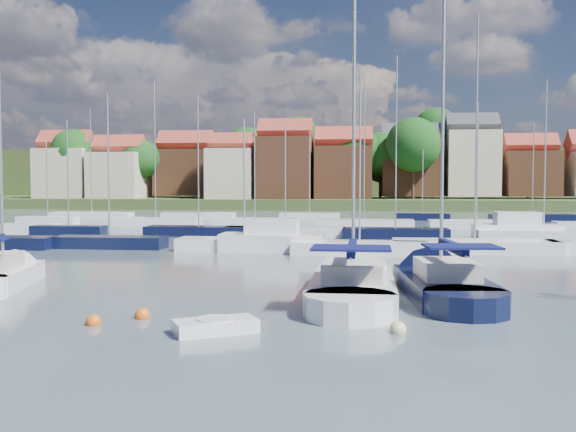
# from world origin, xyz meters

# --- Properties ---
(ground) EXTENTS (260.00, 260.00, 0.00)m
(ground) POSITION_xyz_m (0.00, 40.00, 0.00)
(ground) COLOR #3F4D55
(ground) RESTS_ON ground
(sailboat_left) EXTENTS (4.54, 9.51, 12.62)m
(sailboat_left) POSITION_xyz_m (-15.43, 4.57, 0.37)
(sailboat_left) COLOR white
(sailboat_left) RESTS_ON ground
(sailboat_centre) EXTENTS (3.30, 12.47, 16.90)m
(sailboat_centre) POSITION_xyz_m (0.54, 4.49, 0.35)
(sailboat_centre) COLOR white
(sailboat_centre) RESTS_ON ground
(sailboat_navy) EXTENTS (4.23, 11.93, 16.18)m
(sailboat_navy) POSITION_xyz_m (4.10, 5.11, 0.35)
(sailboat_navy) COLOR black
(sailboat_navy) RESTS_ON ground
(tender) EXTENTS (2.80, 2.29, 0.55)m
(tender) POSITION_xyz_m (-3.56, -3.75, 0.21)
(tender) COLOR white
(tender) RESTS_ON ground
(buoy_b) EXTENTS (0.52, 0.52, 0.52)m
(buoy_b) POSITION_xyz_m (-7.81, -3.11, 0.00)
(buoy_b) COLOR #D85914
(buoy_b) RESTS_ON ground
(buoy_c) EXTENTS (0.54, 0.54, 0.54)m
(buoy_c) POSITION_xyz_m (-6.57, -1.94, 0.00)
(buoy_c) COLOR #D85914
(buoy_c) RESTS_ON ground
(buoy_d) EXTENTS (0.54, 0.54, 0.54)m
(buoy_d) POSITION_xyz_m (2.08, -3.01, 0.00)
(buoy_d) COLOR beige
(buoy_d) RESTS_ON ground
(buoy_e) EXTENTS (0.43, 0.43, 0.43)m
(buoy_e) POSITION_xyz_m (5.00, 7.14, 0.00)
(buoy_e) COLOR #D85914
(buoy_e) RESTS_ON ground
(marina_field) EXTENTS (79.62, 41.41, 15.93)m
(marina_field) POSITION_xyz_m (1.91, 35.15, 0.43)
(marina_field) COLOR white
(marina_field) RESTS_ON ground
(far_shore_town) EXTENTS (212.46, 90.00, 22.27)m
(far_shore_town) POSITION_xyz_m (2.23, 132.67, 4.61)
(far_shore_town) COLOR #435229
(far_shore_town) RESTS_ON ground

